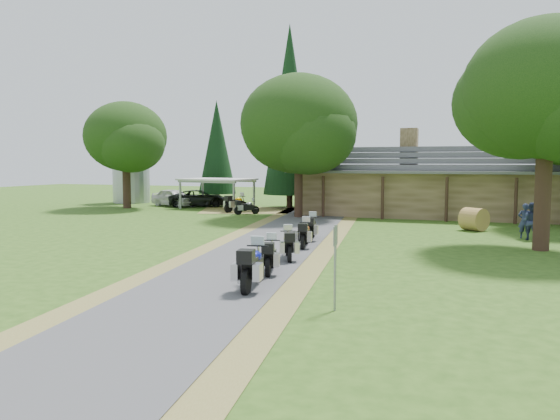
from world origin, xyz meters
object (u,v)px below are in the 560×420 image
(carport, at_px, (217,193))
(motorcycle_row_d, at_px, (305,233))
(motorcycle_row_e, at_px, (312,227))
(motorcycle_carport_a, at_px, (236,203))
(car_dark_suv, at_px, (199,194))
(motorcycle_row_a, at_px, (253,264))
(hay_bale, at_px, (474,219))
(car_white_sedan, at_px, (174,195))
(silo, at_px, (131,166))
(motorcycle_row_c, at_px, (289,243))
(lodge, at_px, (450,180))
(motorcycle_row_b, at_px, (270,254))
(motorcycle_carport_b, at_px, (247,206))

(carport, distance_m, motorcycle_row_d, 21.25)
(motorcycle_row_e, relative_size, motorcycle_carport_a, 0.91)
(car_dark_suv, height_order, motorcycle_row_a, car_dark_suv)
(hay_bale, bearing_deg, car_dark_suv, 156.87)
(motorcycle_row_d, bearing_deg, motorcycle_carport_a, 23.15)
(carport, relative_size, motorcycle_carport_a, 2.68)
(carport, bearing_deg, car_white_sedan, 178.93)
(silo, distance_m, motorcycle_row_c, 33.09)
(car_dark_suv, xyz_separation_m, motorcycle_row_c, (15.18, -21.16, -0.41))
(motorcycle_row_c, bearing_deg, silo, 23.39)
(motorcycle_row_a, distance_m, hay_bale, 17.81)
(carport, bearing_deg, car_dark_suv, 161.42)
(lodge, xyz_separation_m, motorcycle_row_e, (-5.64, -15.24, -1.80))
(motorcycle_row_e, bearing_deg, motorcycle_row_d, 178.68)
(carport, distance_m, hay_bale, 21.29)
(car_white_sedan, relative_size, motorcycle_row_c, 3.03)
(lodge, bearing_deg, car_dark_suv, 178.35)
(lodge, relative_size, car_dark_suv, 3.89)
(motorcycle_row_b, distance_m, motorcycle_carport_b, 20.87)
(silo, distance_m, motorcycle_row_d, 30.79)
(silo, bearing_deg, motorcycle_carport_b, -25.71)
(motorcycle_row_a, bearing_deg, motorcycle_row_d, -3.06)
(lodge, xyz_separation_m, motorcycle_row_a, (-4.40, -25.49, -1.72))
(lodge, relative_size, motorcycle_row_d, 11.41)
(lodge, bearing_deg, motorcycle_row_c, -103.59)
(lodge, distance_m, motorcycle_carport_a, 15.53)
(car_white_sedan, bearing_deg, motorcycle_carport_a, -94.32)
(carport, xyz_separation_m, motorcycle_carport_a, (2.79, -2.45, -0.50))
(motorcycle_row_a, relative_size, motorcycle_row_c, 1.14)
(silo, bearing_deg, carport, -16.87)
(lodge, relative_size, motorcycle_row_c, 11.48)
(motorcycle_row_d, bearing_deg, carport, 25.68)
(motorcycle_row_d, xyz_separation_m, motorcycle_row_e, (-0.37, 2.27, 0.01))
(motorcycle_carport_a, bearing_deg, car_white_sedan, 89.48)
(car_dark_suv, height_order, motorcycle_carport_b, car_dark_suv)
(car_dark_suv, relative_size, motorcycle_row_a, 2.58)
(motorcycle_row_e, distance_m, motorcycle_carport_a, 15.58)
(car_dark_suv, bearing_deg, car_white_sedan, 77.43)
(lodge, relative_size, motorcycle_row_e, 11.27)
(motorcycle_row_e, height_order, motorcycle_carport_a, motorcycle_carport_a)
(motorcycle_row_e, bearing_deg, motorcycle_carport_a, 27.20)
(motorcycle_row_c, height_order, hay_bale, motorcycle_row_c)
(silo, height_order, motorcycle_row_a, silo)
(carport, distance_m, motorcycle_carport_a, 3.74)
(motorcycle_row_a, xyz_separation_m, hay_bale, (6.06, 16.75, -0.11))
(motorcycle_carport_b, distance_m, hay_bale, 15.97)
(motorcycle_row_c, bearing_deg, motorcycle_row_e, -14.61)
(motorcycle_carport_a, bearing_deg, motorcycle_row_d, -123.48)
(motorcycle_row_e, bearing_deg, motorcycle_row_b, 176.05)
(lodge, xyz_separation_m, car_dark_suv, (-20.15, 0.58, -1.40))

